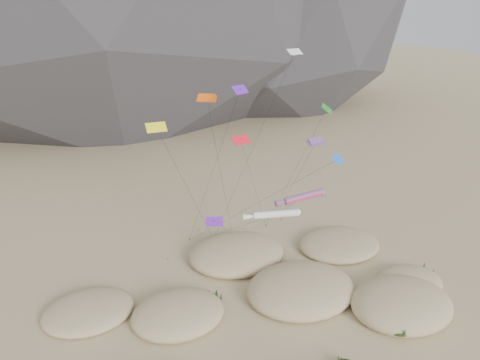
{
  "coord_description": "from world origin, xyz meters",
  "views": [
    {
      "loc": [
        -25.55,
        -36.18,
        35.1
      ],
      "look_at": [
        -2.48,
        12.0,
        13.96
      ],
      "focal_mm": 35.0,
      "sensor_mm": 36.0,
      "label": 1
    }
  ],
  "objects": [
    {
      "name": "rainbow_tube_kite",
      "position": [
        5.27,
        9.77,
        11.05
      ],
      "size": [
        7.16,
        14.78,
        11.86
      ],
      "color": "#FD1A37",
      "rests_on": "ground"
    },
    {
      "name": "ground",
      "position": [
        0.0,
        0.0,
        0.0
      ],
      "size": [
        500.0,
        500.0,
        0.0
      ],
      "primitive_type": "plane",
      "color": "#CCB789",
      "rests_on": "ground"
    },
    {
      "name": "delta_kites",
      "position": [
        -0.31,
        11.33,
        19.7
      ],
      "size": [
        23.68,
        19.74,
        29.0
      ],
      "color": "#17951E",
      "rests_on": "ground"
    },
    {
      "name": "dunes",
      "position": [
        -1.04,
        4.26,
        0.71
      ],
      "size": [
        48.27,
        37.84,
        3.94
      ],
      "color": "#CCB789",
      "rests_on": "ground"
    },
    {
      "name": "kite_stakes",
      "position": [
        0.81,
        23.9,
        0.15
      ],
      "size": [
        21.04,
        6.58,
        0.3
      ],
      "color": "#3F2D1E",
      "rests_on": "ground"
    },
    {
      "name": "orange_parafoil",
      "position": [
        -4.8,
        16.42,
        23.24
      ],
      "size": [
        7.9,
        8.35,
        24.0
      ],
      "color": "#FD5E0D",
      "rests_on": "ground"
    },
    {
      "name": "multi_parafoil",
      "position": [
        6.92,
        9.87,
        18.08
      ],
      "size": [
        4.67,
        16.38,
        18.77
      ],
      "color": "red",
      "rests_on": "ground"
    },
    {
      "name": "white_tube_kite",
      "position": [
        -0.3,
        7.38,
        10.81
      ],
      "size": [
        6.49,
        18.06,
        11.5
      ],
      "color": "white",
      "rests_on": "ground"
    },
    {
      "name": "dune_grass",
      "position": [
        -0.45,
        4.26,
        0.84
      ],
      "size": [
        43.12,
        29.48,
        1.47
      ],
      "color": "black",
      "rests_on": "ground"
    }
  ]
}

